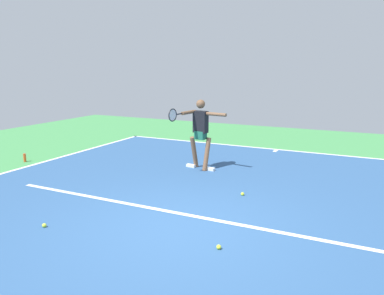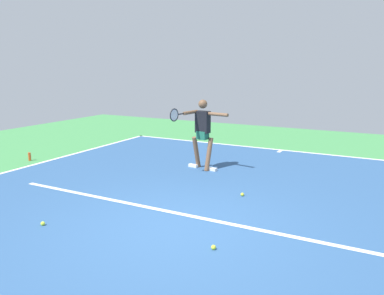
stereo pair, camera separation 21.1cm
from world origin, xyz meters
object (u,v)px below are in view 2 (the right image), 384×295
Objects in this scene: tennis_ball_centre_court at (43,224)px; tennis_ball_near_player at (214,247)px; tennis_player at (202,130)px; water_bottle at (30,157)px; tennis_ball_by_sideline at (242,194)px.

tennis_ball_near_player is at bearing -169.10° from tennis_ball_centre_court.
tennis_player is at bearing -61.52° from tennis_ball_near_player.
tennis_ball_near_player is 2.75m from tennis_ball_centre_court.
water_bottle is at bearing -37.05° from tennis_ball_centre_court.
tennis_ball_centre_court is at bearing 88.51° from tennis_player.
water_bottle reaches higher than tennis_ball_by_sideline.
tennis_ball_near_player is at bearing 160.38° from water_bottle.
tennis_ball_by_sideline is 3.59m from tennis_ball_centre_court.
tennis_player is 4.26m from tennis_ball_near_player.
tennis_player reaches higher than water_bottle.
tennis_player is 4.72m from water_bottle.
water_bottle reaches higher than tennis_ball_centre_court.
tennis_ball_centre_court is (2.28, 2.77, 0.00)m from tennis_ball_by_sideline.
water_bottle reaches higher than tennis_ball_near_player.
tennis_ball_near_player is at bearing 100.48° from tennis_ball_by_sideline.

